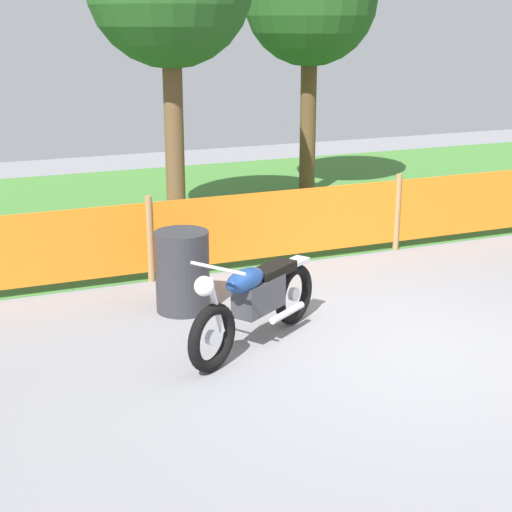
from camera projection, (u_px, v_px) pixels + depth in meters
name	position (u px, v px, depth m)	size (l,w,h in m)	color
ground	(403.00, 347.00, 7.47)	(24.00, 24.00, 0.02)	gray
grass_verge	(194.00, 205.00, 13.14)	(24.00, 7.18, 0.01)	#427A33
barrier_fence	(282.00, 224.00, 9.81)	(10.39, 0.08, 1.05)	#997547
tree_near_left	(310.00, 0.00, 12.98)	(2.27, 2.27, 4.51)	brown
motorcycle_lead	(255.00, 300.00, 7.36)	(1.75, 1.18, 0.95)	black
spare_drum	(182.00, 271.00, 8.28)	(0.58, 0.58, 0.88)	#2D2D33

